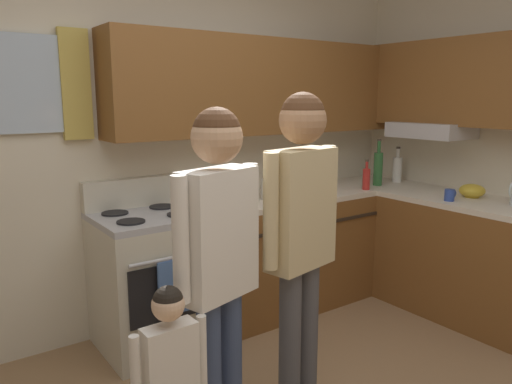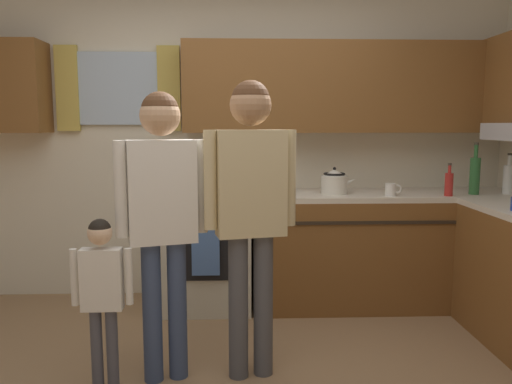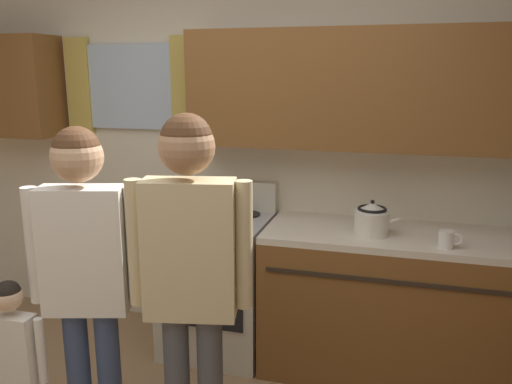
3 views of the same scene
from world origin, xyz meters
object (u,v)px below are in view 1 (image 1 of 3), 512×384
mug_cobalt_blue (450,195)px  bottle_milk_white (397,169)px  mug_ceramic_white (326,189)px  adult_holding_child (218,247)px  mixing_bowl (472,191)px  bottle_sauce_red (366,178)px  small_child (171,373)px  bottle_wine_green (378,168)px  stove_oven (150,278)px  stovetop_kettle (275,186)px  adult_in_plaid (301,221)px

mug_cobalt_blue → bottle_milk_white: bearing=65.3°
mug_ceramic_white → adult_holding_child: 1.83m
mixing_bowl → adult_holding_child: adult_holding_child is taller
bottle_sauce_red → bottle_milk_white: 0.51m
adult_holding_child → small_child: 0.53m
bottle_milk_white → mixing_bowl: size_ratio=1.67×
bottle_milk_white → small_child: 3.06m
adult_holding_child → bottle_sauce_red: bearing=25.8°
bottle_wine_green → adult_holding_child: (-2.21, -1.04, -0.04)m
stove_oven → bottle_milk_white: 2.38m
stovetop_kettle → small_child: 1.95m
stove_oven → bottle_wine_green: bottle_wine_green is taller
mug_ceramic_white → adult_in_plaid: size_ratio=0.08×
bottle_wine_green → adult_holding_child: size_ratio=0.25×
stove_oven → mug_ceramic_white: stove_oven is taller
stovetop_kettle → mixing_bowl: stovetop_kettle is taller
bottle_wine_green → mug_ceramic_white: 0.67m
stove_oven → adult_holding_child: (-0.18, -1.18, 0.54)m
bottle_milk_white → stovetop_kettle: (-1.33, 0.05, -0.02)m
bottle_sauce_red → bottle_milk_white: bearing=10.6°
mixing_bowl → adult_holding_child: (-2.40, -0.28, 0.06)m
mixing_bowl → small_child: (-2.70, -0.41, -0.35)m
bottle_sauce_red → bottle_wine_green: (0.23, 0.08, 0.06)m
bottle_sauce_red → adult_holding_child: 2.20m
mug_cobalt_blue → adult_holding_child: size_ratio=0.07×
bottle_milk_white → mug_ceramic_white: bearing=-175.0°
adult_holding_child → mug_cobalt_blue: bearing=7.9°
mug_ceramic_white → bottle_wine_green: bearing=5.7°
bottle_milk_white → stovetop_kettle: 1.33m
mug_cobalt_blue → mixing_bowl: (0.26, -0.02, 0.00)m
stove_oven → adult_in_plaid: adult_in_plaid is taller
bottle_wine_green → small_child: size_ratio=0.42×
mug_cobalt_blue → adult_holding_child: adult_holding_child is taller
small_child → bottle_wine_green: bearing=24.9°
adult_holding_child → adult_in_plaid: (0.48, 0.02, 0.04)m
adult_holding_child → small_child: (-0.30, -0.13, -0.42)m
stovetop_kettle → mixing_bowl: 1.49m
stove_oven → mug_cobalt_blue: size_ratio=9.58×
stove_oven → bottle_milk_white: (2.31, -0.12, 0.55)m
bottle_sauce_red → adult_in_plaid: adult_in_plaid is taller
mug_cobalt_blue → adult_in_plaid: 1.68m
small_child → mug_ceramic_white: bearing=30.7°
bottle_milk_white → mug_ceramic_white: 0.94m
bottle_wine_green → adult_in_plaid: adult_in_plaid is taller
stove_oven → mixing_bowl: bearing=-22.0°
stovetop_kettle → bottle_milk_white: bearing=-2.0°
mixing_bowl → adult_in_plaid: size_ratio=0.11×
bottle_sauce_red → mixing_bowl: bottle_sauce_red is taller
mug_cobalt_blue → mixing_bowl: mixing_bowl is taller
bottle_sauce_red → adult_in_plaid: 1.77m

